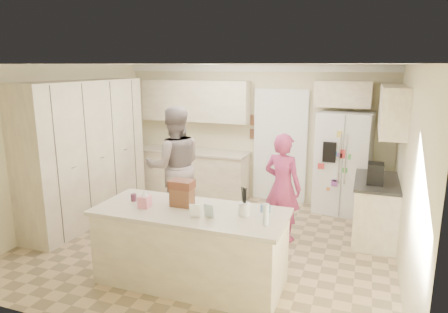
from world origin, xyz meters
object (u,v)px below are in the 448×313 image
(teen_boy, at_px, (175,166))
(teen_girl, at_px, (282,187))
(utensil_crock, at_px, (244,209))
(refrigerator, at_px, (343,163))
(dollhouse_body, at_px, (182,197))
(coffee_maker, at_px, (375,174))
(tissue_box, at_px, (145,202))
(island_base, at_px, (191,248))

(teen_boy, distance_m, teen_girl, 1.79)
(utensil_crock, bearing_deg, refrigerator, 73.93)
(dollhouse_body, relative_size, teen_boy, 0.13)
(coffee_maker, xyz_separation_m, tissue_box, (-2.60, -2.00, -0.07))
(utensil_crock, height_order, dollhouse_body, dollhouse_body)
(refrigerator, distance_m, dollhouse_body, 3.48)
(coffee_maker, bearing_deg, dollhouse_body, -140.71)
(refrigerator, xyz_separation_m, coffee_maker, (0.51, -1.24, 0.17))
(coffee_maker, height_order, teen_girl, teen_girl)
(tissue_box, bearing_deg, teen_girl, 52.30)
(tissue_box, xyz_separation_m, teen_girl, (1.32, 1.71, -0.18))
(coffee_maker, height_order, tissue_box, coffee_maker)
(island_base, relative_size, tissue_box, 15.71)
(tissue_box, bearing_deg, utensil_crock, 7.13)
(utensil_crock, distance_m, tissue_box, 1.21)
(teen_boy, bearing_deg, tissue_box, 72.36)
(island_base, bearing_deg, teen_boy, 122.27)
(utensil_crock, xyz_separation_m, teen_girl, (0.12, 1.56, -0.18))
(tissue_box, xyz_separation_m, teen_boy, (-0.46, 1.71, -0.02))
(utensil_crock, distance_m, dollhouse_body, 0.80)
(tissue_box, bearing_deg, island_base, 10.30)
(teen_boy, height_order, teen_girl, teen_boy)
(dollhouse_body, bearing_deg, teen_boy, 119.84)
(island_base, bearing_deg, refrigerator, 63.87)
(island_base, xyz_separation_m, teen_boy, (-1.01, 1.61, 0.54))
(tissue_box, height_order, dollhouse_body, dollhouse_body)
(teen_boy, bearing_deg, teen_girl, 147.09)
(dollhouse_body, distance_m, teen_boy, 1.74)
(coffee_maker, bearing_deg, refrigerator, 112.37)
(island_base, relative_size, dollhouse_body, 8.46)
(coffee_maker, distance_m, dollhouse_body, 2.84)
(refrigerator, xyz_separation_m, dollhouse_body, (-1.69, -3.04, 0.14))
(coffee_maker, height_order, utensil_crock, coffee_maker)
(island_base, height_order, tissue_box, tissue_box)
(tissue_box, relative_size, teen_girl, 0.09)
(coffee_maker, distance_m, teen_boy, 3.08)
(coffee_maker, xyz_separation_m, dollhouse_body, (-2.20, -1.80, -0.03))
(utensil_crock, relative_size, teen_girl, 0.09)
(refrigerator, distance_m, island_base, 3.53)
(utensil_crock, relative_size, dollhouse_body, 0.58)
(utensil_crock, bearing_deg, tissue_box, -172.87)
(teen_boy, relative_size, teen_girl, 1.20)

